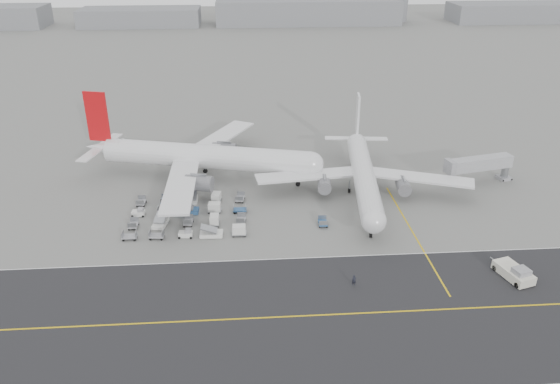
{
  "coord_description": "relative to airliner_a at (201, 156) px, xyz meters",
  "views": [
    {
      "loc": [
        -1.66,
        -82.56,
        51.79
      ],
      "look_at": [
        5.22,
        12.0,
        6.11
      ],
      "focal_mm": 35.0,
      "sensor_mm": 36.0,
      "label": 1
    }
  ],
  "objects": [
    {
      "name": "jet_bridge",
      "position": [
        62.26,
        -6.82,
        -1.14
      ],
      "size": [
        17.01,
        6.67,
        6.35
      ],
      "rotation": [
        0.0,
        0.0,
        0.22
      ],
      "color": "gray",
      "rests_on": "ground"
    },
    {
      "name": "ground",
      "position": [
        11.2,
        -33.05,
        -5.57
      ],
      "size": [
        700.0,
        700.0,
        0.0
      ],
      "primitive_type": "plane",
      "color": "gray",
      "rests_on": "ground"
    },
    {
      "name": "ground_crew_a",
      "position": [
        26.7,
        -43.91,
        -4.61
      ],
      "size": [
        0.71,
        0.48,
        1.91
      ],
      "primitive_type": "imported",
      "rotation": [
        0.0,
        0.0,
        -0.03
      ],
      "color": "black",
      "rests_on": "ground"
    },
    {
      "name": "pushback_tug",
      "position": [
        53.36,
        -43.75,
        -4.51
      ],
      "size": [
        5.02,
        9.12,
        2.58
      ],
      "rotation": [
        0.0,
        0.0,
        0.28
      ],
      "color": "silver",
      "rests_on": "ground"
    },
    {
      "name": "airliner_a",
      "position": [
        0.0,
        0.0,
        0.0
      ],
      "size": [
        54.91,
        53.68,
        19.32
      ],
      "rotation": [
        0.0,
        0.0,
        1.32
      ],
      "color": "silver",
      "rests_on": "ground"
    },
    {
      "name": "gse_cluster",
      "position": [
        -1.73,
        -19.41,
        -5.57
      ],
      "size": [
        30.63,
        25.38,
        2.12
      ],
      "primitive_type": null,
      "rotation": [
        0.0,
        0.0,
        -0.11
      ],
      "color": "#A1A1A6",
      "rests_on": "ground"
    },
    {
      "name": "horizon_buildings",
      "position": [
        41.2,
        226.95,
        -5.57
      ],
      "size": [
        520.0,
        28.0,
        28.0
      ],
      "primitive_type": null,
      "color": "slate",
      "rests_on": "ground"
    },
    {
      "name": "airliner_b",
      "position": [
        35.1,
        -10.32,
        -0.86
      ],
      "size": [
        46.44,
        47.21,
        16.32
      ],
      "rotation": [
        0.0,
        0.0,
        -0.12
      ],
      "color": "silver",
      "rests_on": "ground"
    },
    {
      "name": "taxiway",
      "position": [
        16.22,
        -51.03,
        -5.56
      ],
      "size": [
        220.0,
        59.0,
        0.03
      ],
      "color": "#252527",
      "rests_on": "ground"
    },
    {
      "name": "stray_dolly",
      "position": [
        24.54,
        -23.85,
        -5.57
      ],
      "size": [
        1.72,
        2.72,
        1.64
      ],
      "primitive_type": null,
      "rotation": [
        0.0,
        0.0,
        -0.03
      ],
      "color": "silver",
      "rests_on": "ground"
    }
  ]
}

